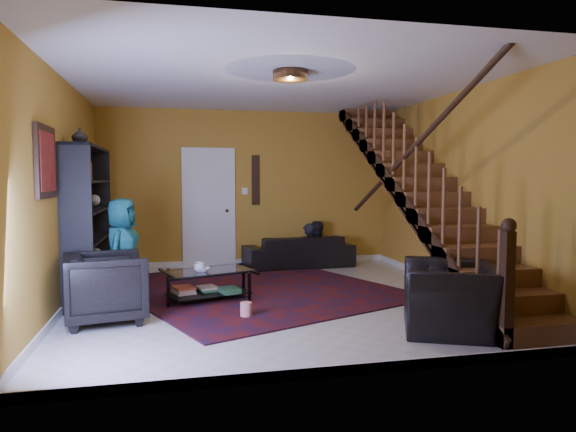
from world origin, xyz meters
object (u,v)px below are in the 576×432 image
armchair_left (106,287)px  bookshelf (89,225)px  armchair_right (451,297)px  coffee_table (208,284)px  sofa (299,251)px

armchair_left → bookshelf: bearing=4.6°
bookshelf → armchair_right: bearing=-31.3°
bookshelf → coffee_table: bookshelf is taller
armchair_left → coffee_table: bearing=-68.6°
armchair_right → coffee_table: (-2.39, 1.83, -0.12)m
sofa → armchair_right: size_ratio=1.80×
bookshelf → armchair_right: (3.90, -2.38, -0.62)m
armchair_left → armchair_right: bearing=-118.2°
sofa → coffee_table: size_ratio=1.60×
sofa → coffee_table: 2.85m
armchair_left → sofa: bearing=-55.2°
sofa → coffee_table: sofa is taller
bookshelf → armchair_left: (0.35, -1.28, -0.58)m
bookshelf → sofa: size_ratio=1.04×
bookshelf → armchair_left: size_ratio=2.35×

